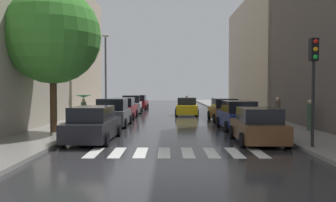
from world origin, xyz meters
The scene contains 21 objects.
ground_plane centered at (0.00, 24.00, -0.02)m, with size 28.00×72.00×0.04m, color #29292C.
sidewalk_left centered at (-6.50, 24.00, 0.07)m, with size 3.00×72.00×0.15m, color gray.
sidewalk_right centered at (6.50, 24.00, 0.07)m, with size 3.00×72.00×0.15m, color gray.
crosswalk_stripes centered at (0.00, 3.06, 0.01)m, with size 6.75×2.20×0.01m.
building_left_mid centered at (-11.00, 23.78, 5.90)m, with size 6.00×12.49×11.80m, color #B2A38C.
building_right_mid centered at (11.00, 28.07, 6.02)m, with size 6.00×18.61×12.05m, color #B2A38C.
parked_car_left_nearest centered at (-3.82, 5.98, 0.77)m, with size 2.17×4.76×1.64m.
parked_car_left_second centered at (-3.88, 12.31, 0.84)m, with size 2.18×4.03×1.81m.
parked_car_left_third centered at (-3.96, 17.86, 0.80)m, with size 2.14×4.75×1.71m.
parked_car_left_fourth centered at (-3.92, 24.35, 0.83)m, with size 2.20×4.78×1.78m.
parked_car_left_fifth centered at (-3.73, 30.45, 0.79)m, with size 2.13×4.33×1.69m.
parked_car_right_nearest centered at (3.76, 5.44, 0.75)m, with size 2.15×4.12×1.60m.
parked_car_right_second centered at (3.92, 10.68, 0.80)m, with size 2.22×4.23×1.72m.
parked_car_right_third centered at (3.97, 16.33, 0.79)m, with size 2.12×4.39×1.70m.
taxi_midroad centered at (1.40, 21.63, 0.76)m, with size 2.20×4.43×1.81m.
pedestrian_foreground centered at (-6.12, 13.67, 1.59)m, with size 1.17×1.17×1.87m.
pedestrian_by_kerb centered at (7.54, 8.93, 1.04)m, with size 0.36×0.36×1.70m.
pedestrian_far_side centered at (6.66, 11.81, 1.08)m, with size 0.36×0.36×1.77m.
street_tree_left centered at (-6.36, 8.13, 5.22)m, with size 5.04×5.04×7.60m.
traffic_light_right_corner centered at (5.45, 3.56, 3.29)m, with size 0.30×0.42×4.30m.
lamp_post_left centered at (-5.55, 19.03, 4.10)m, with size 0.60×0.28×6.84m.
Camera 1 is at (-0.31, -10.17, 2.48)m, focal length 37.12 mm.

